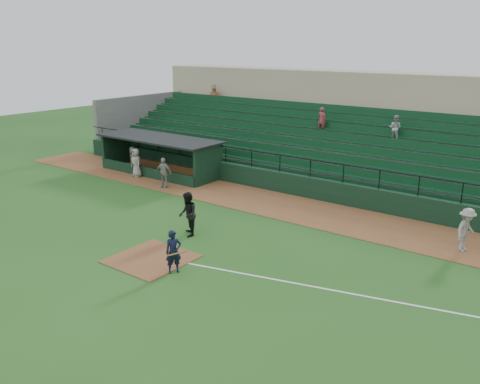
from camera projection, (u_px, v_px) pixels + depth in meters
The scene contains 12 objects.
ground at pixel (169, 251), 20.99m from camera, with size 90.00×90.00×0.00m, color #205019.
warning_track at pixel (273, 204), 27.13m from camera, with size 40.00×4.00×0.03m, color brown.
home_plate_dirt at pixel (151, 259), 20.22m from camera, with size 3.00×3.00×0.03m, color brown.
foul_line at pixel (359, 295), 17.32m from camera, with size 18.00×0.09×0.01m, color white.
stadium_structure at pixel (344, 139), 32.96m from camera, with size 38.00×13.08×6.40m.
dugout at pixel (164, 153), 33.54m from camera, with size 8.90×3.20×2.42m.
batter_at_plate at pixel (174, 252), 18.84m from camera, with size 1.13×0.74×1.68m.
umpire at pixel (188, 214), 22.42m from camera, with size 0.99×0.77×2.03m, color black.
runner at pixel (466, 230), 20.71m from camera, with size 1.20×0.69×1.87m, color gray.
dugout_player_a at pixel (163, 173), 29.91m from camera, with size 1.07×0.45×1.83m, color #9D9793.
dugout_player_b at pixel (136, 163), 32.31m from camera, with size 0.91×0.59×1.87m, color gray.
dugout_player_c at pixel (134, 159), 33.32m from camera, with size 1.68×0.54×1.81m, color gray.
Camera 1 is at (14.01, -13.75, 8.40)m, focal length 37.39 mm.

